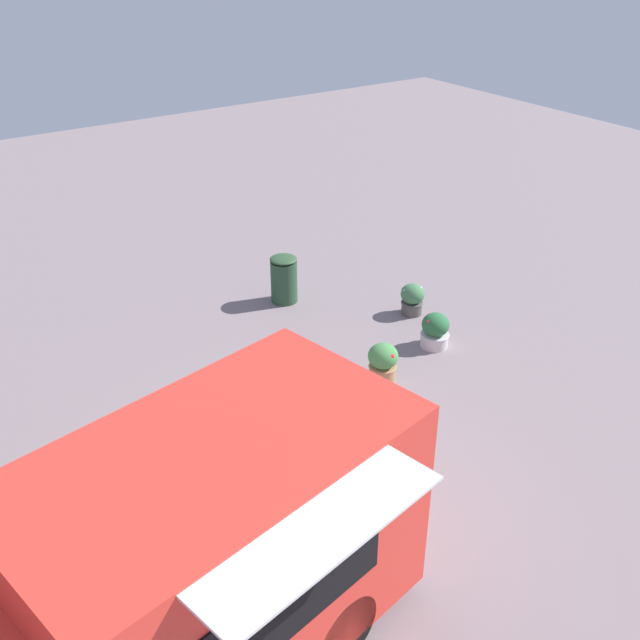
% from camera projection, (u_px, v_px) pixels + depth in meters
% --- Properties ---
extents(ground_plane, '(40.00, 40.00, 0.00)m').
position_uv_depth(ground_plane, '(281.00, 520.00, 9.16)').
color(ground_plane, gray).
extents(food_truck, '(3.29, 5.75, 2.55)m').
position_uv_depth(food_truck, '(164.00, 597.00, 6.65)').
color(food_truck, red).
rests_on(food_truck, ground_plane).
extents(person_customer, '(0.50, 0.78, 0.82)m').
position_uv_depth(person_customer, '(351.00, 436.00, 10.14)').
color(person_customer, black).
rests_on(person_customer, ground_plane).
extents(planter_flowering_near, '(0.45, 0.45, 0.61)m').
position_uv_depth(planter_flowering_near, '(412.00, 298.00, 13.70)').
color(planter_flowering_near, '#4E4D48').
rests_on(planter_flowering_near, ground_plane).
extents(planter_flowering_far, '(0.48, 0.48, 0.78)m').
position_uv_depth(planter_flowering_far, '(383.00, 365.00, 11.52)').
color(planter_flowering_far, '#AD7E4E').
rests_on(planter_flowering_far, ground_plane).
extents(planter_flowering_side, '(0.51, 0.51, 0.63)m').
position_uv_depth(planter_flowering_side, '(435.00, 330.00, 12.68)').
color(planter_flowering_side, silver).
rests_on(planter_flowering_side, ground_plane).
extents(trash_bin, '(0.52, 0.52, 0.94)m').
position_uv_depth(trash_bin, '(284.00, 279.00, 14.07)').
color(trash_bin, '#26482F').
rests_on(trash_bin, ground_plane).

